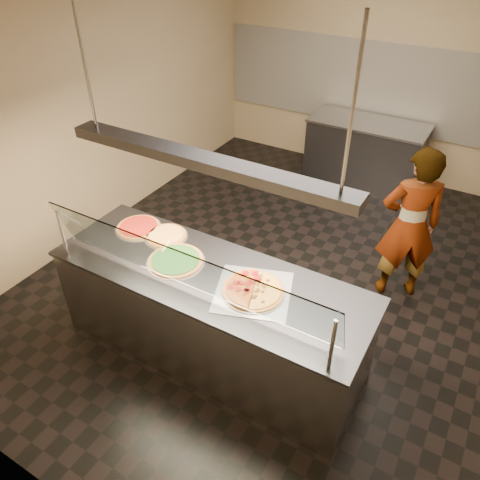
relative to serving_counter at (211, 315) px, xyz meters
The scene contains 19 objects.
ground 1.43m from the serving_counter, 84.80° to the left, with size 5.00×6.00×0.02m, color black.
wall_back 4.47m from the serving_counter, 88.39° to the left, with size 5.00×0.02×3.00m, color tan.
wall_front 1.97m from the serving_counter, 85.82° to the right, with size 5.00×0.02×3.00m, color tan.
wall_left 2.93m from the serving_counter, 150.70° to the left, with size 0.02×6.00×3.00m, color tan.
tile_band 4.40m from the serving_counter, 88.38° to the left, with size 4.90×0.02×1.20m, color silver.
serving_counter is the anchor object (origin of this frame).
sneeze_guard 0.83m from the serving_counter, 90.00° to the right, with size 2.51×0.18×0.54m.
perforated_tray 0.63m from the serving_counter, ahead, with size 0.74×0.74×0.01m.
half_pizza_pepperoni 0.59m from the serving_counter, ahead, with size 0.39×0.53×0.05m.
half_pizza_sausage 0.73m from the serving_counter, ahead, with size 0.39×0.53×0.04m.
pizza_spinach 0.58m from the serving_counter, behind, with size 0.50×0.50×0.03m.
pizza_cheese 0.83m from the serving_counter, 158.61° to the left, with size 0.39×0.39×0.03m.
pizza_tomato 1.08m from the serving_counter, 166.51° to the left, with size 0.43×0.43×0.03m.
pizza_spatula 0.68m from the serving_counter, behind, with size 0.22×0.22×0.02m.
prep_table 3.89m from the serving_counter, 88.50° to the left, with size 1.63×0.74×0.93m.
worker 2.14m from the serving_counter, 54.52° to the left, with size 0.61×0.40×1.67m, color #27252C.
heat_lamp_housing 1.48m from the serving_counter, ahead, with size 2.30×0.18×0.08m, color #3C3C41.
lamp_rod_left 2.26m from the serving_counter, behind, with size 0.02×0.02×1.01m, color #B7B7BC.
lamp_rod_right 2.26m from the serving_counter, ahead, with size 0.02×0.02×1.01m, color #B7B7BC.
Camera 1 is at (1.60, -3.76, 3.40)m, focal length 35.00 mm.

